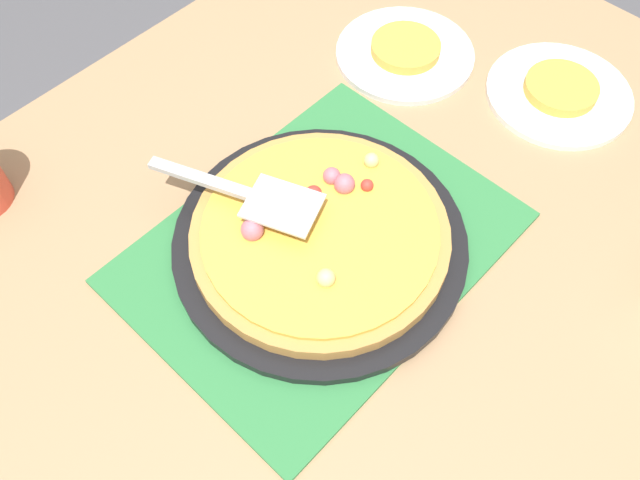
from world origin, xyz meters
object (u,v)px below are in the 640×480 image
object	(u,v)px
pizza_pan	(320,243)
served_slice_left	(561,88)
plate_far_right	(405,54)
pizza_server	(247,194)
pizza	(320,234)
plate_near_left	(559,94)
served_slice_right	(406,47)

from	to	relation	value
pizza_pan	served_slice_left	size ratio (longest dim) A/B	3.45
plate_far_right	pizza_server	xyz separation A→B (m)	(0.39, 0.06, 0.06)
pizza	plate_near_left	distance (m)	0.46
plate_far_right	pizza	bearing A→B (deg)	22.76
plate_far_right	served_slice_right	bearing A→B (deg)	0.00
pizza	served_slice_left	distance (m)	0.46
served_slice_left	served_slice_right	size ratio (longest dim) A/B	1.00
served_slice_left	plate_far_right	bearing A→B (deg)	-68.04
pizza_server	served_slice_right	bearing A→B (deg)	-171.40
pizza	plate_far_right	xyz separation A→B (m)	(-0.36, -0.15, -0.03)
plate_near_left	pizza_server	xyz separation A→B (m)	(0.48, -0.17, 0.06)
plate_near_left	served_slice_right	world-z (taller)	served_slice_right
pizza_pan	plate_near_left	xyz separation A→B (m)	(-0.45, 0.08, -0.01)
plate_far_right	served_slice_right	xyz separation A→B (m)	(0.00, 0.00, 0.01)
plate_far_right	served_slice_right	world-z (taller)	served_slice_right
pizza_pan	pizza_server	xyz separation A→B (m)	(0.04, -0.09, 0.06)
pizza	pizza_server	bearing A→B (deg)	-68.02
pizza_pan	pizza	size ratio (longest dim) A/B	1.15
served_slice_left	pizza_pan	bearing A→B (deg)	-9.69
pizza_pan	pizza	xyz separation A→B (m)	(-0.00, -0.00, 0.02)
served_slice_right	pizza_server	distance (m)	0.40
plate_near_left	pizza_server	distance (m)	0.52
served_slice_left	pizza_server	bearing A→B (deg)	-19.08
plate_far_right	served_slice_left	xyz separation A→B (m)	(-0.09, 0.23, 0.01)
pizza_pan	plate_near_left	bearing A→B (deg)	170.31
plate_far_right	pizza_server	distance (m)	0.40
pizza_pan	served_slice_left	xyz separation A→B (m)	(-0.45, 0.08, 0.01)
pizza	served_slice_left	bearing A→B (deg)	170.19
pizza	plate_far_right	size ratio (longest dim) A/B	1.50
plate_near_left	plate_far_right	world-z (taller)	same
plate_far_right	served_slice_left	bearing A→B (deg)	111.96
served_slice_left	served_slice_right	bearing A→B (deg)	-68.04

